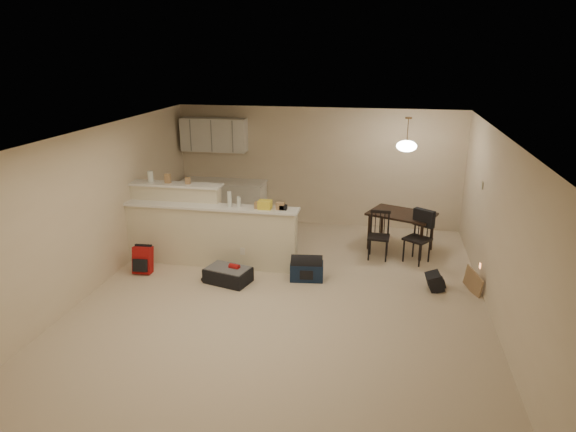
% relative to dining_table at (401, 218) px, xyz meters
% --- Properties ---
extents(room, '(7.00, 7.02, 2.50)m').
position_rel_dining_table_xyz_m(room, '(-1.76, -2.26, 0.61)').
color(room, beige).
rests_on(room, ground).
extents(breakfast_bar, '(3.08, 0.58, 1.39)m').
position_rel_dining_table_xyz_m(breakfast_bar, '(-3.52, -1.27, -0.03)').
color(breakfast_bar, beige).
rests_on(breakfast_bar, ground).
extents(upper_cabinets, '(1.40, 0.34, 0.70)m').
position_rel_dining_table_xyz_m(upper_cabinets, '(-3.96, 1.06, 1.26)').
color(upper_cabinets, white).
rests_on(upper_cabinets, room).
extents(kitchen_counter, '(1.80, 0.60, 0.90)m').
position_rel_dining_table_xyz_m(kitchen_counter, '(-3.76, 0.93, -0.19)').
color(kitchen_counter, white).
rests_on(kitchen_counter, ground).
extents(thermostat, '(0.02, 0.12, 0.12)m').
position_rel_dining_table_xyz_m(thermostat, '(1.23, -0.71, 0.86)').
color(thermostat, beige).
rests_on(thermostat, room).
extents(jar, '(0.10, 0.10, 0.20)m').
position_rel_dining_table_xyz_m(jar, '(-4.41, -1.14, 0.85)').
color(jar, silver).
rests_on(jar, breakfast_bar).
extents(cereal_box, '(0.10, 0.07, 0.16)m').
position_rel_dining_table_xyz_m(cereal_box, '(-4.08, -1.14, 0.83)').
color(cereal_box, '#A67F56').
rests_on(cereal_box, breakfast_bar).
extents(small_box, '(0.08, 0.06, 0.12)m').
position_rel_dining_table_xyz_m(small_box, '(-3.72, -1.14, 0.81)').
color(small_box, '#A67F56').
rests_on(small_box, breakfast_bar).
extents(bottle_a, '(0.07, 0.07, 0.26)m').
position_rel_dining_table_xyz_m(bottle_a, '(-2.90, -1.36, 0.58)').
color(bottle_a, silver).
rests_on(bottle_a, breakfast_bar).
extents(bottle_b, '(0.06, 0.06, 0.18)m').
position_rel_dining_table_xyz_m(bottle_b, '(-2.74, -1.36, 0.54)').
color(bottle_b, silver).
rests_on(bottle_b, breakfast_bar).
extents(bag_lump, '(0.22, 0.18, 0.14)m').
position_rel_dining_table_xyz_m(bag_lump, '(-2.29, -1.36, 0.52)').
color(bag_lump, '#A67F56').
rests_on(bag_lump, breakfast_bar).
extents(pouch, '(0.12, 0.10, 0.08)m').
position_rel_dining_table_xyz_m(pouch, '(-1.98, -1.36, 0.49)').
color(pouch, '#A67F56').
rests_on(pouch, breakfast_bar).
extents(extra_item_x, '(0.14, 0.10, 0.12)m').
position_rel_dining_table_xyz_m(extra_item_x, '(-2.03, -1.36, 0.51)').
color(extra_item_x, '#A67F56').
rests_on(extra_item_x, breakfast_bar).
extents(extra_item_y, '(0.14, 0.10, 0.11)m').
position_rel_dining_table_xyz_m(extra_item_y, '(-2.39, -1.36, 0.51)').
color(extra_item_y, '#A67F56').
rests_on(extra_item_y, breakfast_bar).
extents(dining_table, '(1.36, 1.15, 0.72)m').
position_rel_dining_table_xyz_m(dining_table, '(0.00, 0.00, 0.00)').
color(dining_table, black).
rests_on(dining_table, ground).
extents(pendant_lamp, '(0.36, 0.36, 0.62)m').
position_rel_dining_table_xyz_m(pendant_lamp, '(0.00, 0.00, 1.35)').
color(pendant_lamp, brown).
rests_on(pendant_lamp, room).
extents(dining_chair_near, '(0.40, 0.38, 0.87)m').
position_rel_dining_table_xyz_m(dining_chair_near, '(-0.40, -0.51, -0.20)').
color(dining_chair_near, black).
rests_on(dining_chair_near, ground).
extents(dining_chair_far, '(0.55, 0.55, 0.92)m').
position_rel_dining_table_xyz_m(dining_chair_far, '(0.28, -0.56, -0.18)').
color(dining_chair_far, black).
rests_on(dining_chair_far, ground).
extents(suitcase, '(0.80, 0.63, 0.24)m').
position_rel_dining_table_xyz_m(suitcase, '(-2.77, -1.99, -0.52)').
color(suitcase, black).
rests_on(suitcase, ground).
extents(red_backpack, '(0.31, 0.21, 0.46)m').
position_rel_dining_table_xyz_m(red_backpack, '(-4.30, -1.90, -0.41)').
color(red_backpack, '#AB1313').
rests_on(red_backpack, ground).
extents(navy_duffel, '(0.57, 0.36, 0.29)m').
position_rel_dining_table_xyz_m(navy_duffel, '(-1.53, -1.66, -0.49)').
color(navy_duffel, '#13223C').
rests_on(navy_duffel, ground).
extents(black_daypack, '(0.25, 0.33, 0.27)m').
position_rel_dining_table_xyz_m(black_daypack, '(0.52, -1.65, -0.50)').
color(black_daypack, black).
rests_on(black_daypack, ground).
extents(cardboard_sheet, '(0.20, 0.44, 0.36)m').
position_rel_dining_table_xyz_m(cardboard_sheet, '(1.09, -1.65, -0.46)').
color(cardboard_sheet, '#A67F56').
rests_on(cardboard_sheet, ground).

